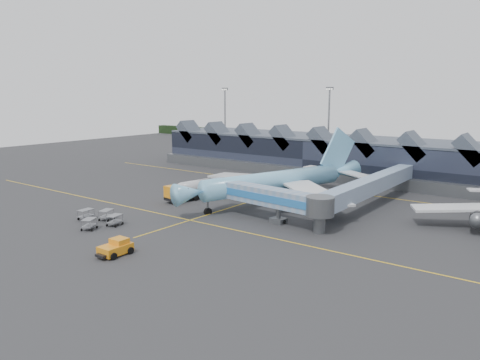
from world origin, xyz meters
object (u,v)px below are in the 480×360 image
Objects in this scene: main_airliner at (279,181)px; pushback_tug at (116,248)px; jet_bridge at (274,198)px; fuel_truck at (191,189)px.

main_airliner is 9.03× the size of pushback_tug.
main_airliner is at bearing 87.88° from pushback_tug.
main_airliner is 1.72× the size of jet_bridge.
pushback_tug is (-7.79, -25.33, -2.99)m from jet_bridge.
fuel_truck reaches higher than pushback_tug.
fuel_truck is 2.37× the size of pushback_tug.
main_airliner reaches higher than jet_bridge.
jet_bridge is at bearing -1.74° from fuel_truck.
fuel_truck is at bearing 175.98° from jet_bridge.
main_airliner reaches higher than pushback_tug.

